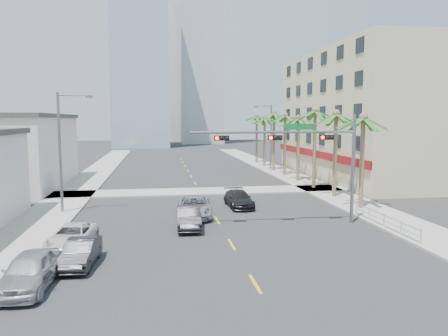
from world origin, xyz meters
name	(u,v)px	position (x,y,z in m)	size (l,w,h in m)	color
ground	(246,268)	(0.00, 0.00, 0.00)	(260.00, 260.00, 0.00)	#262628
sidewalk_right	(326,192)	(12.00, 20.00, 0.07)	(4.00, 120.00, 0.15)	gray
sidewalk_left	(68,199)	(-12.00, 20.00, 0.07)	(4.00, 120.00, 0.15)	gray
sidewalk_cross	(201,191)	(0.00, 22.00, 0.07)	(80.00, 4.00, 0.15)	gray
building_right	(375,116)	(21.99, 30.00, 7.50)	(15.25, 28.00, 15.00)	beige
building_left_far	(6,153)	(-19.50, 28.00, 3.60)	(11.00, 18.00, 7.20)	beige
tower_far_left	(140,52)	(-8.00, 95.00, 24.00)	(14.00, 14.00, 48.00)	#99B2C6
tower_far_right	(201,40)	(9.00, 110.00, 30.00)	(12.00, 12.00, 60.00)	#ADADB2
tower_far_center	(160,76)	(-3.00, 125.00, 21.00)	(16.00, 16.00, 42.00)	#ADADB2
traffic_signal_mast	(308,149)	(5.78, 7.95, 5.06)	(11.12, 0.54, 7.20)	slate
palm_tree_0	(363,119)	(11.60, 12.00, 7.08)	(4.80, 4.80, 7.80)	brown
palm_tree_1	(336,115)	(11.60, 17.20, 7.43)	(4.80, 4.80, 8.16)	brown
palm_tree_2	(315,112)	(11.60, 22.40, 7.78)	(4.80, 4.80, 8.52)	brown
palm_tree_3	(299,119)	(11.60, 27.60, 7.08)	(4.80, 4.80, 7.80)	brown
palm_tree_4	(285,116)	(11.60, 32.80, 7.43)	(4.80, 4.80, 8.16)	brown
palm_tree_5	(274,114)	(11.60, 38.00, 7.78)	(4.80, 4.80, 8.52)	brown
palm_tree_6	(265,119)	(11.60, 43.20, 7.08)	(4.80, 4.80, 7.80)	brown
palm_tree_7	(257,117)	(11.60, 48.40, 7.43)	(4.80, 4.80, 8.16)	brown
streetlight_left	(63,146)	(-11.00, 14.00, 5.06)	(2.55, 0.25, 9.00)	slate
streetlight_right	(270,134)	(11.00, 38.00, 5.06)	(2.55, 0.25, 9.00)	slate
guardrail	(384,219)	(10.30, 6.00, 0.67)	(0.08, 8.08, 1.00)	silver
car_parked_near	(30,271)	(-9.40, -1.08, 0.77)	(1.81, 4.50, 1.53)	silver
car_parked_mid	(81,253)	(-7.80, 1.57, 0.64)	(1.35, 3.87, 1.27)	black
car_parked_far	(72,236)	(-8.80, 4.82, 0.62)	(2.07, 4.48, 1.25)	silver
car_lane_left	(189,218)	(-2.13, 8.10, 0.71)	(1.50, 4.29, 1.41)	black
car_lane_center	(194,207)	(-1.50, 11.44, 0.73)	(2.42, 5.25, 1.46)	silver
car_lane_right	(239,199)	(2.35, 14.40, 0.66)	(1.85, 4.56, 1.32)	black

